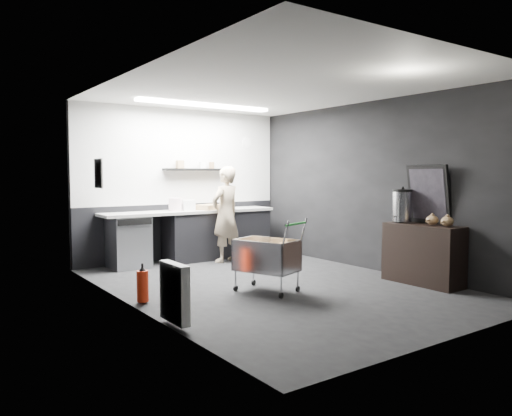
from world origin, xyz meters
TOP-DOWN VIEW (x-y plane):
  - floor at (0.00, 0.00)m, footprint 5.50×5.50m
  - ceiling at (0.00, 0.00)m, footprint 5.50×5.50m
  - wall_back at (0.00, 2.75)m, footprint 5.50×0.00m
  - wall_front at (0.00, -2.75)m, footprint 5.50×0.00m
  - wall_left at (-2.00, 0.00)m, footprint 0.00×5.50m
  - wall_right at (2.00, 0.00)m, footprint 0.00×5.50m
  - kitchen_wall_panel at (0.00, 2.73)m, footprint 3.95×0.02m
  - dado_panel at (0.00, 2.73)m, footprint 3.95×0.02m
  - floating_shelf at (0.20, 2.62)m, footprint 1.20×0.22m
  - wall_clock at (1.40, 2.72)m, footprint 0.20×0.03m
  - poster at (-1.98, 1.30)m, footprint 0.02×0.30m
  - poster_red_band at (-1.98, 1.30)m, footprint 0.02×0.22m
  - radiator at (-1.94, -0.90)m, footprint 0.10×0.50m
  - ceiling_strip at (0.00, 1.85)m, footprint 2.40×0.20m
  - prep_counter at (0.14, 2.42)m, footprint 3.20×0.61m
  - person at (0.45, 1.97)m, footprint 0.69×0.55m
  - shopping_cart at (-0.29, -0.22)m, footprint 0.78×1.02m
  - sideboard at (1.78, -1.10)m, footprint 0.48×1.12m
  - fire_extinguisher at (-1.85, 0.15)m, footprint 0.14×0.14m
  - cardboard_box at (0.34, 2.37)m, footprint 0.54×0.48m
  - pink_tub at (-0.30, 2.42)m, footprint 0.22×0.22m
  - white_container at (-0.06, 2.37)m, footprint 0.24×0.21m

SIDE VIEW (x-z plane):
  - floor at x=0.00m, z-range 0.00..0.00m
  - fire_extinguisher at x=-1.85m, z-range -0.01..0.45m
  - radiator at x=-1.94m, z-range 0.05..0.65m
  - shopping_cart at x=-0.29m, z-range -0.02..0.91m
  - prep_counter at x=0.14m, z-range 0.01..0.91m
  - dado_panel at x=0.00m, z-range 0.00..1.00m
  - sideboard at x=1.78m, z-range -0.30..1.37m
  - person at x=0.45m, z-range 0.00..1.67m
  - cardboard_box at x=0.34m, z-range 0.90..0.99m
  - white_container at x=-0.06m, z-range 0.90..1.08m
  - pink_tub at x=-0.30m, z-range 0.90..1.12m
  - wall_back at x=0.00m, z-range -1.40..4.10m
  - wall_front at x=0.00m, z-range -1.40..4.10m
  - wall_left at x=-2.00m, z-range -1.40..4.10m
  - wall_right at x=2.00m, z-range -1.40..4.10m
  - poster at x=-1.98m, z-range 1.35..1.75m
  - floating_shelf at x=0.20m, z-range 1.60..1.64m
  - poster_red_band at x=-1.98m, z-range 1.57..1.67m
  - kitchen_wall_panel at x=0.00m, z-range 1.00..2.70m
  - wall_clock at x=1.40m, z-range 2.05..2.25m
  - ceiling_strip at x=0.00m, z-range 2.65..2.69m
  - ceiling at x=0.00m, z-range 2.70..2.70m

